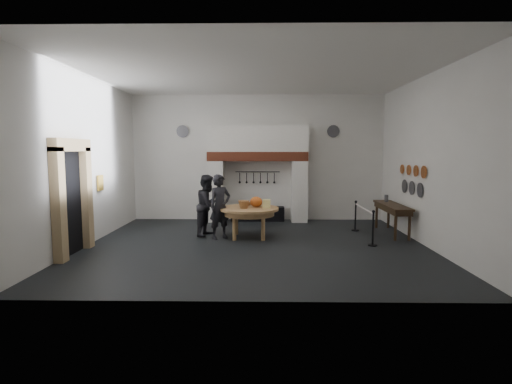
{
  "coord_description": "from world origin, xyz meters",
  "views": [
    {
      "loc": [
        0.19,
        -10.45,
        2.53
      ],
      "look_at": [
        -0.01,
        0.76,
        1.35
      ],
      "focal_mm": 28.0,
      "sensor_mm": 36.0,
      "label": 1
    }
  ],
  "objects_px": {
    "barrier_post_far": "(356,217)",
    "visitor_near": "(220,207)",
    "side_table": "(392,205)",
    "work_table": "(249,209)",
    "visitor_far": "(208,205)",
    "barrier_post_near": "(373,229)",
    "iron_range": "(258,214)"
  },
  "relations": [
    {
      "from": "iron_range",
      "to": "work_table",
      "type": "relative_size",
      "value": 1.11
    },
    {
      "from": "barrier_post_far",
      "to": "visitor_near",
      "type": "bearing_deg",
      "value": -164.1
    },
    {
      "from": "side_table",
      "to": "barrier_post_far",
      "type": "distance_m",
      "value": 1.17
    },
    {
      "from": "iron_range",
      "to": "visitor_near",
      "type": "relative_size",
      "value": 1.03
    },
    {
      "from": "visitor_far",
      "to": "barrier_post_near",
      "type": "bearing_deg",
      "value": -88.42
    },
    {
      "from": "visitor_near",
      "to": "barrier_post_far",
      "type": "height_order",
      "value": "visitor_near"
    },
    {
      "from": "side_table",
      "to": "barrier_post_far",
      "type": "bearing_deg",
      "value": 155.72
    },
    {
      "from": "work_table",
      "to": "iron_range",
      "type": "bearing_deg",
      "value": 85.75
    },
    {
      "from": "work_table",
      "to": "visitor_near",
      "type": "bearing_deg",
      "value": -169.83
    },
    {
      "from": "side_table",
      "to": "barrier_post_far",
      "type": "relative_size",
      "value": 2.44
    },
    {
      "from": "iron_range",
      "to": "work_table",
      "type": "height_order",
      "value": "work_table"
    },
    {
      "from": "side_table",
      "to": "iron_range",
      "type": "bearing_deg",
      "value": 152.03
    },
    {
      "from": "visitor_near",
      "to": "barrier_post_far",
      "type": "bearing_deg",
      "value": -20.68
    },
    {
      "from": "barrier_post_near",
      "to": "iron_range",
      "type": "bearing_deg",
      "value": 129.8
    },
    {
      "from": "work_table",
      "to": "side_table",
      "type": "distance_m",
      "value": 4.34
    },
    {
      "from": "visitor_near",
      "to": "side_table",
      "type": "relative_size",
      "value": 0.84
    },
    {
      "from": "work_table",
      "to": "visitor_near",
      "type": "distance_m",
      "value": 0.85
    },
    {
      "from": "visitor_far",
      "to": "barrier_post_near",
      "type": "relative_size",
      "value": 2.01
    },
    {
      "from": "barrier_post_near",
      "to": "barrier_post_far",
      "type": "height_order",
      "value": "same"
    },
    {
      "from": "iron_range",
      "to": "barrier_post_near",
      "type": "bearing_deg",
      "value": -50.2
    },
    {
      "from": "barrier_post_near",
      "to": "barrier_post_far",
      "type": "relative_size",
      "value": 1.0
    },
    {
      "from": "side_table",
      "to": "barrier_post_far",
      "type": "xyz_separation_m",
      "value": [
        -0.99,
        0.45,
        -0.42
      ]
    },
    {
      "from": "iron_range",
      "to": "visitor_far",
      "type": "bearing_deg",
      "value": -119.77
    },
    {
      "from": "iron_range",
      "to": "work_table",
      "type": "bearing_deg",
      "value": -94.25
    },
    {
      "from": "visitor_far",
      "to": "barrier_post_far",
      "type": "bearing_deg",
      "value": -63.65
    },
    {
      "from": "iron_range",
      "to": "visitor_far",
      "type": "distance_m",
      "value": 2.96
    },
    {
      "from": "iron_range",
      "to": "barrier_post_far",
      "type": "height_order",
      "value": "barrier_post_far"
    },
    {
      "from": "iron_range",
      "to": "side_table",
      "type": "height_order",
      "value": "side_table"
    },
    {
      "from": "visitor_far",
      "to": "barrier_post_near",
      "type": "distance_m",
      "value": 4.73
    },
    {
      "from": "iron_range",
      "to": "side_table",
      "type": "bearing_deg",
      "value": -27.97
    },
    {
      "from": "work_table",
      "to": "visitor_far",
      "type": "bearing_deg",
      "value": 168.46
    },
    {
      "from": "iron_range",
      "to": "side_table",
      "type": "xyz_separation_m",
      "value": [
        4.1,
        -2.18,
        0.62
      ]
    }
  ]
}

